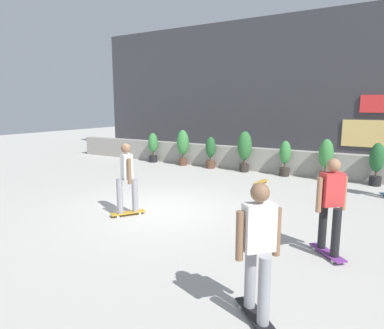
# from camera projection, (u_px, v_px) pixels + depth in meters

# --- Properties ---
(ground_plane) EXTENTS (48.00, 48.00, 0.00)m
(ground_plane) POSITION_uv_depth(u_px,v_px,m) (161.00, 209.00, 8.48)
(ground_plane) COLOR #B2AFA8
(planter_wall) EXTENTS (18.00, 0.40, 0.90)m
(planter_wall) POSITION_uv_depth(u_px,v_px,m) (250.00, 159.00, 13.48)
(planter_wall) COLOR gray
(planter_wall) RESTS_ON ground
(building_backdrop) EXTENTS (20.00, 2.08, 6.50)m
(building_backdrop) POSITION_uv_depth(u_px,v_px,m) (283.00, 90.00, 16.37)
(building_backdrop) COLOR #38383D
(building_backdrop) RESTS_ON ground
(potted_plant_0) EXTENTS (0.42, 0.42, 1.32)m
(potted_plant_0) POSITION_uv_depth(u_px,v_px,m) (153.00, 146.00, 15.30)
(potted_plant_0) COLOR black
(potted_plant_0) RESTS_ON ground
(potted_plant_1) EXTENTS (0.52, 0.52, 1.51)m
(potted_plant_1) POSITION_uv_depth(u_px,v_px,m) (183.00, 145.00, 14.47)
(potted_plant_1) COLOR brown
(potted_plant_1) RESTS_ON ground
(potted_plant_2) EXTENTS (0.41, 0.41, 1.29)m
(potted_plant_2) POSITION_uv_depth(u_px,v_px,m) (211.00, 151.00, 13.83)
(potted_plant_2) COLOR brown
(potted_plant_2) RESTS_ON ground
(potted_plant_3) EXTENTS (0.55, 0.55, 1.57)m
(potted_plant_3) POSITION_uv_depth(u_px,v_px,m) (245.00, 148.00, 13.05)
(potted_plant_3) COLOR #2D2823
(potted_plant_3) RESTS_ON ground
(potted_plant_4) EXTENTS (0.41, 0.41, 1.29)m
(potted_plant_4) POSITION_uv_depth(u_px,v_px,m) (285.00, 157.00, 12.30)
(potted_plant_4) COLOR #2D2823
(potted_plant_4) RESTS_ON ground
(potted_plant_5) EXTENTS (0.47, 0.47, 1.42)m
(potted_plant_5) POSITION_uv_depth(u_px,v_px,m) (326.00, 157.00, 11.58)
(potted_plant_5) COLOR brown
(potted_plant_5) RESTS_ON ground
(potted_plant_6) EXTENTS (0.45, 0.45, 1.38)m
(potted_plant_6) POSITION_uv_depth(u_px,v_px,m) (377.00, 162.00, 10.81)
(potted_plant_6) COLOR black
(potted_plant_6) RESTS_ON ground
(skater_by_wall_left) EXTENTS (0.61, 0.78, 1.70)m
(skater_by_wall_left) POSITION_uv_depth(u_px,v_px,m) (127.00, 176.00, 7.83)
(skater_by_wall_left) COLOR #BF8C26
(skater_by_wall_left) RESTS_ON ground
(skater_foreground) EXTENTS (0.72, 0.70, 1.70)m
(skater_foreground) POSITION_uv_depth(u_px,v_px,m) (258.00, 246.00, 3.94)
(skater_foreground) COLOR black
(skater_foreground) RESTS_ON ground
(skater_mid_plaza) EXTENTS (0.70, 0.71, 1.70)m
(skater_mid_plaza) POSITION_uv_depth(u_px,v_px,m) (331.00, 203.00, 5.69)
(skater_mid_plaza) COLOR #72338C
(skater_mid_plaza) RESTS_ON ground
(skateboard_near_camera) EXTENTS (0.27, 0.81, 0.08)m
(skateboard_near_camera) POSITION_uv_depth(u_px,v_px,m) (261.00, 182.00, 11.19)
(skateboard_near_camera) COLOR #BF8C26
(skateboard_near_camera) RESTS_ON ground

